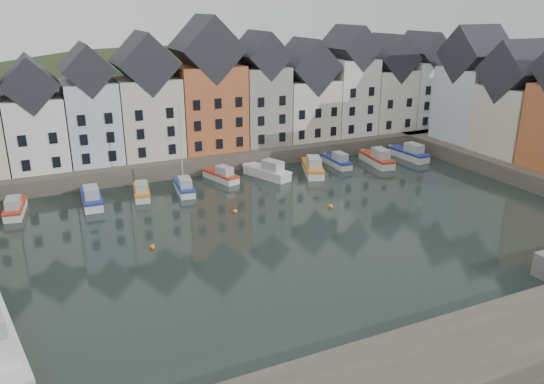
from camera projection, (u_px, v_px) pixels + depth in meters
ground at (304, 234)px, 51.12m from camera, size 260.00×260.00×0.00m
far_quay at (206, 151)px, 76.41m from camera, size 90.00×16.00×2.00m
hillside at (168, 212)px, 104.96m from camera, size 153.60×70.40×64.00m
far_terrace at (230, 97)px, 73.34m from camera, size 72.37×8.16×17.78m
right_terrace at (518, 101)px, 69.38m from camera, size 8.30×24.25×16.36m
mooring_buoys at (245, 220)px, 54.03m from camera, size 20.50×5.50×0.50m
boat_a at (15, 208)px, 55.80m from camera, size 2.53×5.96×2.22m
boat_b at (92, 198)px, 58.43m from camera, size 2.30×6.57×2.49m
boat_c at (142, 192)px, 60.85m from camera, size 2.59×5.71×2.11m
boat_d at (184, 187)px, 62.22m from camera, size 2.40×5.85×10.88m
boat_e at (222, 176)px, 66.46m from camera, size 3.35×5.91×2.17m
boat_f at (268, 172)px, 67.54m from camera, size 4.47×7.11×2.61m
boat_g at (313, 168)px, 69.15m from camera, size 4.52×7.30×2.68m
boat_h at (337, 161)px, 72.45m from camera, size 2.00×5.85×2.22m
boat_i at (377, 159)px, 73.08m from camera, size 2.98×7.13×2.66m
boat_j at (409, 153)px, 75.81m from camera, size 2.45×6.88×2.60m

